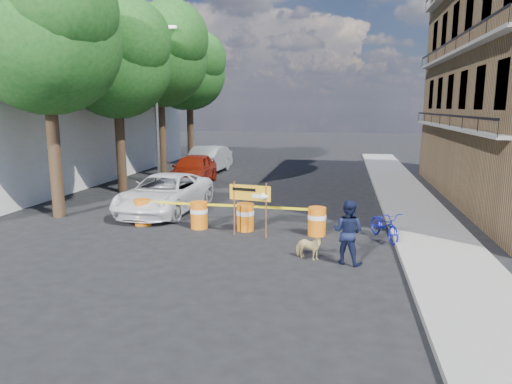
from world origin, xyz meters
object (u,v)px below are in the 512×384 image
at_px(barrel_far_left, 143,212).
at_px(barrel_mid_left, 199,215).
at_px(bicycle, 385,212).
at_px(sedan_red, 193,169).
at_px(barrel_far_right, 317,221).
at_px(barrel_mid_right, 245,216).
at_px(dog, 308,247).
at_px(detour_sign, 255,197).
at_px(pedestrian, 348,232).
at_px(suv_white, 165,193).
at_px(sedan_silver, 207,160).

height_order(barrel_far_left, barrel_mid_left, same).
height_order(bicycle, sedan_red, bicycle).
bearing_deg(barrel_far_right, barrel_mid_right, 176.92).
xyz_separation_m(barrel_far_right, dog, (-0.09, -2.37, -0.14)).
relative_size(barrel_far_left, detour_sign, 0.52).
height_order(pedestrian, suv_white, pedestrian).
relative_size(barrel_mid_left, bicycle, 0.52).
relative_size(barrel_far_left, pedestrian, 0.53).
xyz_separation_m(barrel_mid_right, sedan_red, (-4.58, 8.31, 0.33)).
bearing_deg(sedan_silver, suv_white, -78.91).
bearing_deg(barrel_far_left, detour_sign, -9.93).
bearing_deg(barrel_mid_right, pedestrian, -38.93).
height_order(suv_white, sedan_red, sedan_red).
xyz_separation_m(barrel_far_right, sedan_red, (-6.92, 8.44, 0.33)).
bearing_deg(barrel_far_right, dog, -92.11).
xyz_separation_m(barrel_mid_right, detour_sign, (0.45, -0.68, 0.79)).
bearing_deg(bicycle, sedan_red, 113.76).
distance_m(detour_sign, suv_white, 4.94).
height_order(bicycle, sedan_silver, bicycle).
bearing_deg(detour_sign, pedestrian, -25.95).
xyz_separation_m(bicycle, sedan_silver, (-9.44, 12.60, -0.05)).
xyz_separation_m(barrel_far_left, pedestrian, (6.86, -2.66, 0.37)).
distance_m(detour_sign, dog, 2.72).
height_order(barrel_far_right, detour_sign, detour_sign).
xyz_separation_m(barrel_far_left, barrel_mid_left, (2.03, -0.05, 0.00)).
bearing_deg(sedan_silver, barrel_mid_left, -71.18).
relative_size(dog, sedan_red, 0.17).
bearing_deg(barrel_far_left, barrel_far_right, -1.50).
relative_size(sedan_red, sedan_silver, 0.94).
height_order(barrel_far_right, sedan_silver, sedan_silver).
bearing_deg(sedan_red, barrel_mid_right, -65.40).
bearing_deg(barrel_far_right, sedan_silver, 120.53).
bearing_deg(bicycle, barrel_mid_left, 155.46).
bearing_deg(dog, sedan_red, 52.27).
bearing_deg(barrel_far_left, suv_white, 90.35).
bearing_deg(barrel_far_right, pedestrian, -69.75).
height_order(sedan_red, sedan_silver, sedan_silver).
bearing_deg(barrel_far_left, dog, -23.38).
relative_size(dog, suv_white, 0.15).
bearing_deg(sedan_silver, detour_sign, -64.01).
bearing_deg(detour_sign, sedan_red, 128.10).
bearing_deg(suv_white, barrel_far_right, -17.35).
bearing_deg(detour_sign, barrel_mid_left, 170.91).
height_order(barrel_far_left, sedan_red, sedan_red).
bearing_deg(detour_sign, barrel_far_left, 178.93).
relative_size(pedestrian, bicycle, 0.97).
distance_m(pedestrian, dog, 1.14).
xyz_separation_m(bicycle, suv_white, (-8.00, 2.30, -0.15)).
xyz_separation_m(barrel_mid_right, pedestrian, (3.26, -2.63, 0.37)).
relative_size(detour_sign, suv_white, 0.33).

